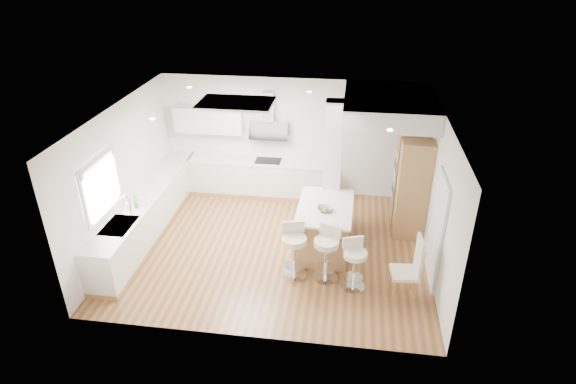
% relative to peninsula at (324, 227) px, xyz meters
% --- Properties ---
extents(ground, '(6.00, 6.00, 0.00)m').
position_rel_peninsula_xyz_m(ground, '(-0.98, -0.10, -0.49)').
color(ground, '#956137').
rests_on(ground, ground).
extents(ceiling, '(6.00, 5.00, 0.02)m').
position_rel_peninsula_xyz_m(ceiling, '(-0.98, -0.10, -0.49)').
color(ceiling, silver).
rests_on(ceiling, ground).
extents(wall_back, '(6.00, 0.04, 2.80)m').
position_rel_peninsula_xyz_m(wall_back, '(-0.98, 2.40, 0.91)').
color(wall_back, silver).
rests_on(wall_back, ground).
extents(wall_left, '(0.04, 5.00, 2.80)m').
position_rel_peninsula_xyz_m(wall_left, '(-3.98, -0.10, 0.91)').
color(wall_left, silver).
rests_on(wall_left, ground).
extents(wall_right, '(0.04, 5.00, 2.80)m').
position_rel_peninsula_xyz_m(wall_right, '(2.02, -0.10, 0.91)').
color(wall_right, silver).
rests_on(wall_right, ground).
extents(skylight, '(4.10, 2.10, 0.06)m').
position_rel_peninsula_xyz_m(skylight, '(-1.77, 0.50, 2.28)').
color(skylight, white).
rests_on(skylight, ground).
extents(window_left, '(0.06, 1.28, 1.07)m').
position_rel_peninsula_xyz_m(window_left, '(-3.94, -1.00, 1.21)').
color(window_left, white).
rests_on(window_left, ground).
extents(doorway_right, '(0.05, 1.00, 2.10)m').
position_rel_peninsula_xyz_m(doorway_right, '(1.99, -0.70, 0.51)').
color(doorway_right, '#403832').
rests_on(doorway_right, ground).
extents(counter_left, '(0.63, 4.50, 1.35)m').
position_rel_peninsula_xyz_m(counter_left, '(-3.68, 0.13, -0.03)').
color(counter_left, '#AE7F4A').
rests_on(counter_left, ground).
extents(counter_back, '(3.62, 0.63, 2.50)m').
position_rel_peninsula_xyz_m(counter_back, '(-1.90, 2.13, 0.21)').
color(counter_back, '#AE7F4A').
rests_on(counter_back, ground).
extents(pillar, '(0.35, 0.35, 2.80)m').
position_rel_peninsula_xyz_m(pillar, '(0.07, 0.85, 0.91)').
color(pillar, white).
rests_on(pillar, ground).
extents(soffit, '(1.78, 2.20, 0.40)m').
position_rel_peninsula_xyz_m(soffit, '(1.12, 1.30, 2.11)').
color(soffit, silver).
rests_on(soffit, ground).
extents(oven_column, '(0.63, 1.21, 2.10)m').
position_rel_peninsula_xyz_m(oven_column, '(1.69, 1.13, 0.56)').
color(oven_column, '#AE7F4A').
rests_on(oven_column, ground).
extents(peninsula, '(1.08, 1.60, 1.04)m').
position_rel_peninsula_xyz_m(peninsula, '(0.00, 0.00, 0.00)').
color(peninsula, '#AE7F4A').
rests_on(peninsula, ground).
extents(bar_stool_a, '(0.58, 0.58, 1.06)m').
position_rel_peninsula_xyz_m(bar_stool_a, '(-0.49, -0.94, 0.11)').
color(bar_stool_a, silver).
rests_on(bar_stool_a, ground).
extents(bar_stool_b, '(0.60, 0.60, 1.05)m').
position_rel_peninsula_xyz_m(bar_stool_b, '(0.10, -0.95, 0.10)').
color(bar_stool_b, silver).
rests_on(bar_stool_b, ground).
extents(bar_stool_c, '(0.55, 0.55, 0.96)m').
position_rel_peninsula_xyz_m(bar_stool_c, '(0.60, -1.13, 0.05)').
color(bar_stool_c, silver).
rests_on(bar_stool_c, ground).
extents(dining_chair, '(0.49, 0.49, 1.18)m').
position_rel_peninsula_xyz_m(dining_chair, '(1.55, -1.25, 0.14)').
color(dining_chair, beige).
rests_on(dining_chair, ground).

